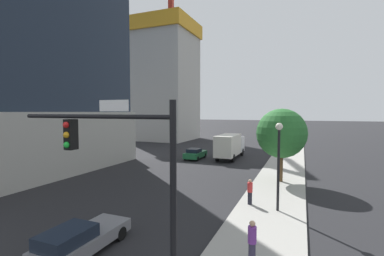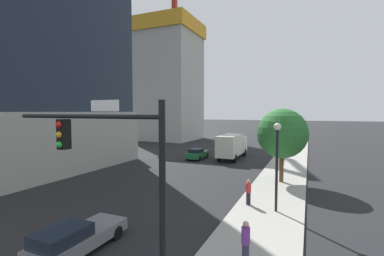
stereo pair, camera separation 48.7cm
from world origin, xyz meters
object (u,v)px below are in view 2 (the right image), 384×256
object	(u,v)px
traffic_light_pole	(112,162)
street_lamp	(277,153)
box_truck	(232,145)
pedestrian_purple_shirt	(246,243)
pedestrian_red_shirt	(248,192)
car_green	(197,154)
construction_building	(167,75)
street_tree	(282,134)
car_gray	(76,238)

from	to	relation	value
traffic_light_pole	street_lamp	xyz separation A→B (m)	(3.98, 10.04, -0.90)
traffic_light_pole	box_truck	bearing A→B (deg)	97.26
pedestrian_purple_shirt	pedestrian_red_shirt	world-z (taller)	pedestrian_purple_shirt
traffic_light_pole	pedestrian_red_shirt	xyz separation A→B (m)	(2.19, 10.55, -3.62)
pedestrian_purple_shirt	pedestrian_red_shirt	xyz separation A→B (m)	(-1.34, 7.01, -0.07)
traffic_light_pole	car_green	size ratio (longest dim) A/B	1.53
construction_building	car_green	xyz separation A→B (m)	(16.08, -21.02, -13.64)
pedestrian_red_shirt	box_truck	bearing A→B (deg)	108.46
street_tree	box_truck	size ratio (longest dim) A/B	0.81
box_truck	pedestrian_red_shirt	xyz separation A→B (m)	(5.72, -17.13, -0.83)
box_truck	pedestrian_purple_shirt	distance (m)	25.17
car_gray	pedestrian_purple_shirt	xyz separation A→B (m)	(7.06, 1.82, 0.36)
pedestrian_purple_shirt	car_green	bearing A→B (deg)	116.79
street_tree	pedestrian_purple_shirt	size ratio (longest dim) A/B	3.58
traffic_light_pole	pedestrian_red_shirt	world-z (taller)	traffic_light_pole
traffic_light_pole	car_green	world-z (taller)	traffic_light_pole
street_lamp	car_green	world-z (taller)	street_lamp
street_lamp	pedestrian_red_shirt	distance (m)	3.30
construction_building	street_tree	world-z (taller)	construction_building
car_gray	pedestrian_red_shirt	size ratio (longest dim) A/B	2.71
street_tree	construction_building	bearing A→B (deg)	133.02
construction_building	street_tree	xyz separation A→B (m)	(27.38, -29.33, -10.00)
car_gray	box_truck	xyz separation A→B (m)	(0.00, 25.97, 1.13)
traffic_light_pole	pedestrian_purple_shirt	bearing A→B (deg)	44.97
car_green	pedestrian_purple_shirt	distance (m)	24.90
street_tree	car_green	distance (m)	14.49
street_lamp	street_tree	world-z (taller)	street_tree
street_lamp	pedestrian_purple_shirt	xyz separation A→B (m)	(-0.45, -6.51, -2.65)
traffic_light_pole	street_tree	xyz separation A→B (m)	(3.61, 17.44, -0.27)
car_gray	street_tree	bearing A→B (deg)	65.60
traffic_light_pole	car_green	distance (m)	27.16
construction_building	car_green	bearing A→B (deg)	-52.59
car_gray	car_green	distance (m)	24.40
pedestrian_red_shirt	street_lamp	bearing A→B (deg)	-15.69
traffic_light_pole	car_gray	bearing A→B (deg)	154.17
pedestrian_purple_shirt	pedestrian_red_shirt	size ratio (longest dim) A/B	1.07
box_truck	pedestrian_purple_shirt	world-z (taller)	box_truck
car_gray	pedestrian_red_shirt	bearing A→B (deg)	57.09
construction_building	pedestrian_purple_shirt	xyz separation A→B (m)	(27.30, -43.25, -13.28)
street_lamp	car_gray	distance (m)	11.62
construction_building	street_lamp	world-z (taller)	construction_building
box_truck	pedestrian_red_shirt	distance (m)	18.08
pedestrian_purple_shirt	pedestrian_red_shirt	bearing A→B (deg)	100.83
street_tree	pedestrian_purple_shirt	distance (m)	14.29
traffic_light_pole	car_gray	xyz separation A→B (m)	(-3.53, 1.71, -3.91)
car_green	traffic_light_pole	bearing A→B (deg)	-73.38
pedestrian_purple_shirt	pedestrian_red_shirt	distance (m)	7.14
construction_building	car_gray	xyz separation A→B (m)	(20.24, -45.07, -13.64)
street_lamp	street_tree	xyz separation A→B (m)	(-0.37, 7.40, 0.62)
street_lamp	pedestrian_purple_shirt	size ratio (longest dim) A/B	3.04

